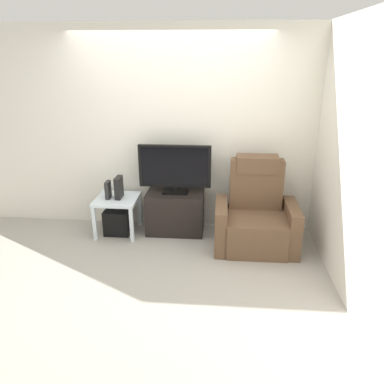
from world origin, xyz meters
TOP-DOWN VIEW (x-y plane):
  - ground_plane at (0.00, 0.00)m, footprint 6.40×6.40m
  - wall_back at (0.00, 1.13)m, footprint 6.40×0.06m
  - wall_side at (1.88, 0.00)m, footprint 0.06×4.48m
  - tv_stand at (0.06, 0.85)m, footprint 0.74×0.43m
  - television at (0.06, 0.87)m, footprint 0.92×0.20m
  - recliner_armchair at (1.09, 0.57)m, footprint 0.98×0.78m
  - side_table at (-0.69, 0.76)m, footprint 0.54×0.54m
  - subwoofer_box at (-0.69, 0.76)m, footprint 0.33×0.33m
  - book_upright at (-0.79, 0.74)m, footprint 0.05×0.14m
  - game_console at (-0.65, 0.77)m, footprint 0.07×0.20m

SIDE VIEW (x-z plane):
  - ground_plane at x=0.00m, z-range 0.00..0.00m
  - subwoofer_box at x=-0.69m, z-range 0.00..0.33m
  - tv_stand at x=0.06m, z-range 0.00..0.55m
  - recliner_armchair at x=1.09m, z-range -0.17..0.91m
  - side_table at x=-0.69m, z-range 0.17..0.66m
  - book_upright at x=-0.79m, z-range 0.49..0.72m
  - game_console at x=-0.65m, z-range 0.49..0.77m
  - television at x=0.06m, z-range 0.57..1.19m
  - wall_back at x=0.00m, z-range 0.00..2.60m
  - wall_side at x=1.88m, z-range 0.00..2.60m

